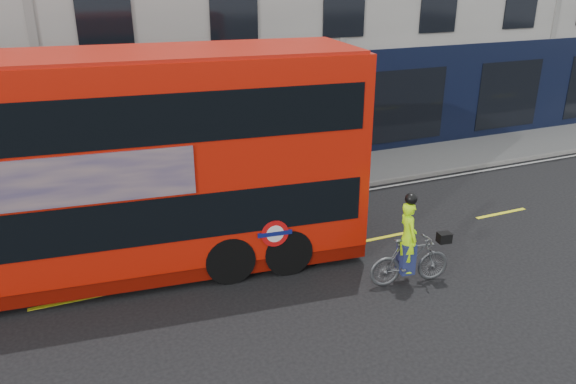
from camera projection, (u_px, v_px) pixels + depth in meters
ground at (77, 340)px, 10.96m from camera, size 120.00×120.00×0.00m
pavement at (61, 213)px, 16.49m from camera, size 60.00×3.00×0.12m
kerb at (64, 234)px, 15.21m from camera, size 60.00×0.12×0.13m
road_edge_line at (65, 240)px, 14.97m from camera, size 58.00×0.10×0.01m
lane_dashes at (72, 301)px, 12.24m from camera, size 58.00×0.12×0.01m
bus at (84, 169)px, 12.42m from camera, size 12.93×4.23×5.13m
cyclist at (410, 254)px, 12.67m from camera, size 1.98×0.83×2.24m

